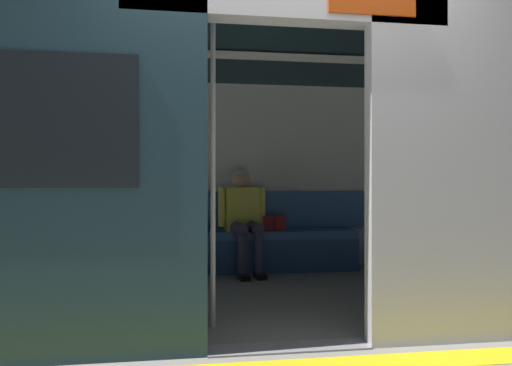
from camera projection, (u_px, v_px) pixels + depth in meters
The scene contains 7 objects.
ground_plane at pixel (289, 348), 2.84m from camera, with size 60.00×60.00×0.00m, color gray.
train_car at pixel (250, 123), 4.13m from camera, with size 6.40×2.96×2.34m.
bench_seat at pixel (243, 241), 5.26m from camera, with size 2.65×0.44×0.47m.
person_seated at pixel (243, 212), 5.21m from camera, with size 0.55×0.71×1.20m.
handbag at pixel (273, 223), 5.35m from camera, with size 0.26×0.15×0.17m.
book at pixel (213, 230), 5.29m from camera, with size 0.15×0.22×0.03m, color #26598C.
grab_pole_door at pixel (213, 172), 3.26m from camera, with size 0.04×0.04×2.20m, color silver.
Camera 1 is at (0.61, 2.78, 1.02)m, focal length 32.30 mm.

